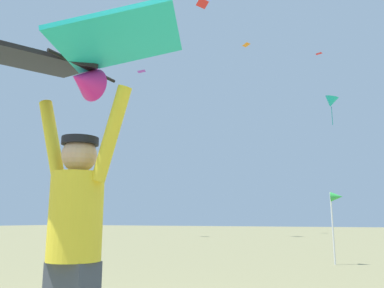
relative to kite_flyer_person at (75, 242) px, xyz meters
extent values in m
cylinder|color=yellow|center=(0.00, 0.00, 0.16)|extent=(0.36, 0.36, 0.56)
sphere|color=tan|center=(0.00, 0.00, 0.56)|extent=(0.23, 0.23, 0.23)
cylinder|color=black|center=(0.00, 0.00, 0.65)|extent=(0.25, 0.25, 0.05)
cylinder|color=yellow|center=(0.27, -0.01, 0.68)|extent=(0.28, 0.10, 0.62)
cylinder|color=yellow|center=(-0.27, 0.01, 0.68)|extent=(0.28, 0.10, 0.62)
cylinder|color=black|center=(0.00, 0.00, 1.18)|extent=(0.06, 0.63, 0.02)
cube|color=#19B2AD|center=(0.37, -0.12, 1.25)|extent=(0.92, 0.86, 0.19)
cube|color=black|center=(-0.38, -0.07, 1.25)|extent=(0.95, 0.91, 0.19)
cone|color=#DB2393|center=(0.00, 0.00, 1.08)|extent=(0.25, 0.21, 0.24)
pyramid|color=red|center=(-1.75, 31.81, 14.63)|extent=(0.73, 0.73, 0.13)
pyramid|color=purple|center=(-11.83, 18.81, 9.99)|extent=(0.67, 0.68, 0.18)
pyramid|color=orange|center=(-7.14, 27.67, 14.78)|extent=(0.72, 0.74, 0.26)
cone|color=#19B2AD|center=(-0.27, 22.74, 7.39)|extent=(1.23, 1.17, 0.85)
cylinder|color=#117C79|center=(-0.27, 22.74, 6.48)|extent=(0.04, 0.04, 1.18)
pyramid|color=red|center=(-7.98, 20.34, 14.84)|extent=(0.74, 0.73, 0.37)
cylinder|color=silver|center=(0.73, 8.33, -0.06)|extent=(0.04, 0.04, 1.76)
cone|color=green|center=(0.87, 8.33, 0.70)|extent=(0.28, 0.24, 0.24)
camera|label=1|loc=(1.75, -1.96, 0.14)|focal=36.14mm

